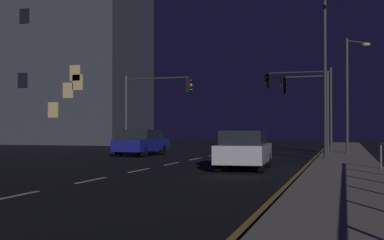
% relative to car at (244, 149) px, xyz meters
% --- Properties ---
extents(ground_plane, '(112.00, 112.00, 0.00)m').
position_rel_car_xyz_m(ground_plane, '(-3.89, -0.99, -0.82)').
color(ground_plane, black).
rests_on(ground_plane, ground).
extents(sidewalk_right, '(2.83, 77.00, 0.14)m').
position_rel_car_xyz_m(sidewalk_right, '(3.89, -0.99, -0.75)').
color(sidewalk_right, '#9E937F').
rests_on(sidewalk_right, ground).
extents(lane_markings_center, '(0.14, 50.00, 0.01)m').
position_rel_car_xyz_m(lane_markings_center, '(-3.89, 2.51, -0.82)').
color(lane_markings_center, silver).
rests_on(lane_markings_center, ground).
extents(lane_edge_line, '(0.14, 53.00, 0.01)m').
position_rel_car_xyz_m(lane_edge_line, '(2.22, 4.01, -0.82)').
color(lane_edge_line, gold).
rests_on(lane_edge_line, ground).
extents(car, '(2.07, 4.50, 1.57)m').
position_rel_car_xyz_m(car, '(0.00, 0.00, 0.00)').
color(car, silver).
rests_on(car, ground).
extents(car_oncoming, '(2.02, 4.48, 1.57)m').
position_rel_car_xyz_m(car_oncoming, '(-7.85, 8.66, 0.00)').
color(car_oncoming, navy).
rests_on(car_oncoming, ground).
extents(traffic_light_near_right, '(4.45, 0.35, 5.48)m').
position_rel_car_xyz_m(traffic_light_near_right, '(1.10, 14.55, 3.20)').
color(traffic_light_near_right, '#38383D').
rests_on(traffic_light_near_right, sidewalk_right).
extents(traffic_light_near_left, '(4.93, 0.57, 5.27)m').
position_rel_car_xyz_m(traffic_light_near_left, '(-8.41, 12.32, 2.94)').
color(traffic_light_near_left, '#4C4C51').
rests_on(traffic_light_near_left, ground).
extents(traffic_light_far_right, '(2.90, 0.45, 4.90)m').
position_rel_car_xyz_m(traffic_light_far_right, '(1.64, 11.69, 2.73)').
color(traffic_light_far_right, '#38383D').
rests_on(traffic_light_far_right, sidewalk_right).
extents(street_lamp_far_end, '(1.54, 1.44, 7.10)m').
position_rel_car_xyz_m(street_lamp_far_end, '(4.23, 13.35, 3.60)').
color(street_lamp_far_end, '#38383D').
rests_on(street_lamp_far_end, sidewalk_right).
extents(street_lamp_corner, '(0.90, 1.80, 8.39)m').
position_rel_car_xyz_m(street_lamp_corner, '(3.00, 6.27, 4.28)').
color(street_lamp_corner, '#2D3033').
rests_on(street_lamp_corner, sidewalk_right).
extents(building_distant, '(17.24, 11.12, 20.25)m').
position_rel_car_xyz_m(building_distant, '(-25.72, 29.70, 9.30)').
color(building_distant, '#3D424C').
rests_on(building_distant, ground).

